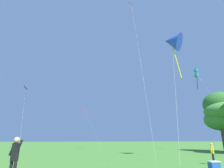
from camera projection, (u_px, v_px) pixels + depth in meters
kite_red_high at (86, 113)px, 45.82m from camera, size 3.43×10.45×9.10m
kite_pink_low at (132, 10)px, 29.09m from camera, size 2.76×10.58×23.75m
kite_teal_box at (196, 73)px, 32.04m from camera, size 1.75×6.83×13.80m
kite_black_large at (25, 91)px, 36.29m from camera, size 3.63×12.33×12.36m
kite_blue_delta at (172, 42)px, 19.60m from camera, size 4.69×5.81×12.98m
person_child_small at (212, 151)px, 12.46m from camera, size 0.42×0.28×1.39m
person_with_spool at (15, 156)px, 6.82m from camera, size 0.53×0.31×1.70m
tree_left_oak at (222, 112)px, 27.25m from camera, size 5.67×5.89×8.75m
picnic_cooler at (214, 165)px, 10.36m from camera, size 0.60×0.40×0.44m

